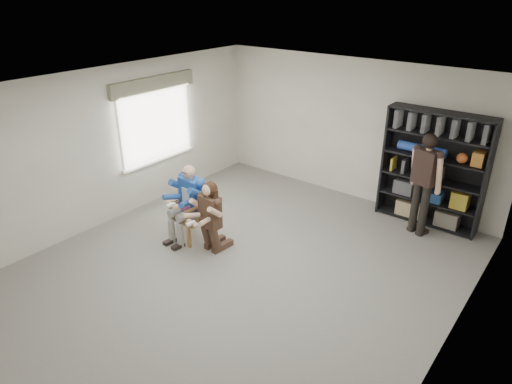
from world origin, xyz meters
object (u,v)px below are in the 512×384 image
Objects in this scene: armchair at (189,211)px; seated_man at (189,203)px; kneeling_woman at (209,218)px; standing_man at (423,186)px; bookshelf at (433,169)px.

seated_man is (0.00, -0.00, 0.16)m from armchair.
armchair is 0.16m from seated_man.
standing_man is at bearing 52.61° from kneeling_woman.
kneeling_woman is at bearing -113.15° from standing_man.
seated_man is at bearing -84.97° from armchair.
seated_man is 0.64× the size of bookshelf.
bookshelf reaches higher than kneeling_woman.
bookshelf is at bearing 57.67° from kneeling_woman.
kneeling_woman is at bearing -6.66° from seated_man.
standing_man is at bearing 45.29° from seated_man.
bookshelf reaches higher than armchair.
armchair is 0.57× the size of standing_man.
seated_man is 4.34m from bookshelf.
bookshelf reaches higher than seated_man.
standing_man reaches higher than armchair.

